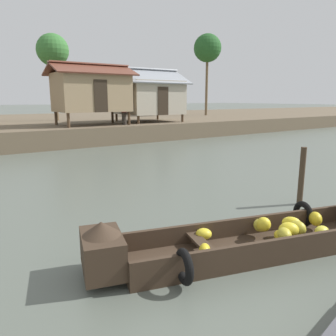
{
  "coord_description": "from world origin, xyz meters",
  "views": [
    {
      "loc": [
        -2.75,
        0.16,
        2.61
      ],
      "look_at": [
        1.78,
        6.87,
        0.91
      ],
      "focal_mm": 35.16,
      "sensor_mm": 36.0,
      "label": 1
    }
  ],
  "objects": [
    {
      "name": "ground_plane",
      "position": [
        0.0,
        10.0,
        0.0
      ],
      "size": [
        300.0,
        300.0,
        0.0
      ],
      "primitive_type": "plane",
      "color": "#596056"
    },
    {
      "name": "stilt_house_mid_right",
      "position": [
        9.17,
        20.19,
        2.76
      ],
      "size": [
        4.57,
        4.09,
        3.61
      ],
      "color": "#4C3826",
      "rests_on": "riverbank_strip"
    },
    {
      "name": "palm_tree_near",
      "position": [
        4.17,
        25.02,
        5.94
      ],
      "size": [
        2.25,
        2.25,
        6.07
      ],
      "color": "brown",
      "rests_on": "riverbank_strip"
    },
    {
      "name": "palm_tree_mid",
      "position": [
        18.43,
        24.91,
        7.2
      ],
      "size": [
        2.58,
        2.58,
        7.5
      ],
      "color": "brown",
      "rests_on": "riverbank_strip"
    },
    {
      "name": "vendor_person",
      "position": [
        6.43,
        18.58,
        1.98
      ],
      "size": [
        0.44,
        0.44,
        1.66
      ],
      "color": "#332D28",
      "rests_on": "riverbank_strip"
    },
    {
      "name": "banana_boat",
      "position": [
        1.48,
        3.7,
        0.29
      ],
      "size": [
        5.8,
        2.41,
        0.88
      ],
      "color": "#3D2D21",
      "rests_on": "ground"
    },
    {
      "name": "stilt_house_mid_left",
      "position": [
        4.73,
        19.42,
        3.04
      ],
      "size": [
        4.82,
        3.29,
        3.63
      ],
      "color": "#4C3826",
      "rests_on": "riverbank_strip"
    },
    {
      "name": "mooring_post",
      "position": [
        4.45,
        4.89,
        0.73
      ],
      "size": [
        0.14,
        0.14,
        1.46
      ],
      "primitive_type": "cylinder",
      "color": "#423323",
      "rests_on": "ground"
    }
  ]
}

